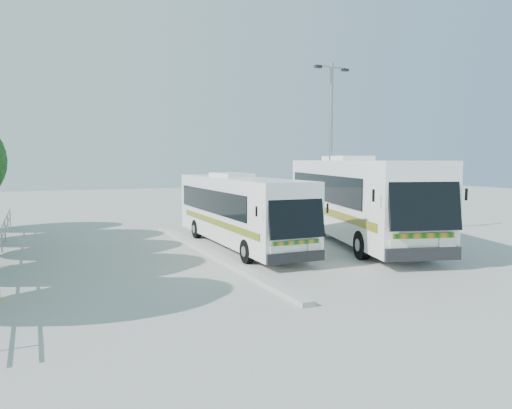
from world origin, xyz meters
name	(u,v)px	position (x,y,z in m)	size (l,w,h in m)	color
ground	(282,259)	(0.00, 0.00, 0.00)	(100.00, 100.00, 0.00)	#A9A9A3
kerb_divider	(209,253)	(-2.30, 2.00, 0.07)	(0.40, 16.00, 0.15)	#B2B2AD
coach_main	(239,209)	(-0.50, 3.25, 1.67)	(2.47, 11.05, 3.06)	white
coach_adjacent	(354,197)	(5.09, 2.50, 2.08)	(6.17, 13.90, 3.79)	white
lamppost	(331,142)	(4.72, 4.04, 4.70)	(2.08, 0.48, 8.52)	#9A9DA2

